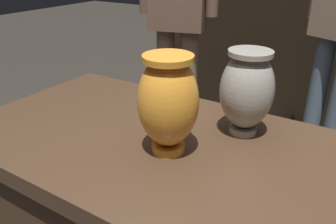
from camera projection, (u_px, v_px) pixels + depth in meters
The scene contains 3 objects.
back_display_shelf at pixel (314, 59), 2.74m from camera, with size 2.60×0.40×0.99m.
vase_centerpiece at pixel (168, 102), 0.83m from camera, with size 0.15×0.15×0.25m.
vase_tall_behind at pixel (247, 90), 0.92m from camera, with size 0.15×0.15×0.24m.
Camera 1 is at (0.43, -0.68, 1.27)m, focal length 36.45 mm.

